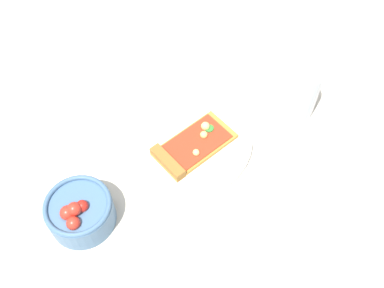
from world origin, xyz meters
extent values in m
plane|color=beige|center=(0.00, 0.00, 0.00)|extent=(2.40, 2.40, 0.00)
cylinder|color=white|center=(0.03, 0.00, 0.01)|extent=(0.27, 0.27, 0.01)
cube|color=gold|center=(0.06, -0.01, 0.02)|extent=(0.15, 0.17, 0.01)
cube|color=#A36B2D|center=(0.03, -0.07, 0.02)|extent=(0.08, 0.06, 0.02)
cube|color=red|center=(0.06, -0.01, 0.02)|extent=(0.13, 0.15, 0.00)
sphere|color=#EAD172|center=(0.07, 0.01, 0.03)|extent=(0.01, 0.01, 0.01)
sphere|color=#F2D87F|center=(0.07, -0.04, 0.03)|extent=(0.01, 0.01, 0.01)
sphere|color=#F2D87F|center=(0.07, 0.03, 0.03)|extent=(0.02, 0.02, 0.02)
cylinder|color=#388433|center=(0.08, 0.02, 0.03)|extent=(0.02, 0.02, 0.00)
cylinder|color=#4C7299|center=(-0.08, -0.21, 0.03)|extent=(0.11, 0.11, 0.05)
torus|color=#4C7299|center=(-0.08, -0.21, 0.05)|extent=(0.11, 0.11, 0.01)
sphere|color=red|center=(-0.07, -0.24, 0.06)|extent=(0.02, 0.02, 0.02)
sphere|color=red|center=(-0.07, -0.22, 0.06)|extent=(0.02, 0.02, 0.02)
sphere|color=red|center=(-0.08, -0.23, 0.06)|extent=(0.02, 0.02, 0.02)
sphere|color=red|center=(-0.07, -0.21, 0.06)|extent=(0.02, 0.02, 0.02)
cylinder|color=silver|center=(0.22, 0.14, 0.06)|extent=(0.08, 0.08, 0.12)
cylinder|color=black|center=(0.22, 0.14, 0.05)|extent=(0.07, 0.07, 0.10)
cube|color=white|center=(0.21, 0.14, 0.10)|extent=(0.03, 0.03, 0.02)
cube|color=white|center=(0.21, 0.13, 0.10)|extent=(0.02, 0.02, 0.02)
camera|label=1|loc=(0.20, -0.46, 0.69)|focal=40.76mm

